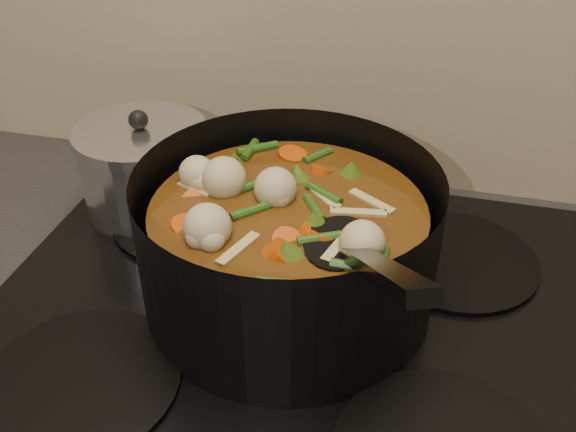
# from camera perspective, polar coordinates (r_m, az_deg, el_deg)

# --- Properties ---
(stovetop) EXTENTS (0.62, 0.54, 0.03)m
(stovetop) POSITION_cam_1_polar(r_m,az_deg,el_deg) (0.66, 0.10, -9.41)
(stovetop) COLOR black
(stovetop) RESTS_ON counter
(stockpot) EXTENTS (0.34, 0.39, 0.22)m
(stockpot) POSITION_cam_1_polar(r_m,az_deg,el_deg) (0.63, 0.03, -2.55)
(stockpot) COLOR black
(stockpot) RESTS_ON stovetop
(saucepan) EXTENTS (0.16, 0.16, 0.13)m
(saucepan) POSITION_cam_1_polar(r_m,az_deg,el_deg) (0.80, -12.58, 4.20)
(saucepan) COLOR silver
(saucepan) RESTS_ON stovetop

